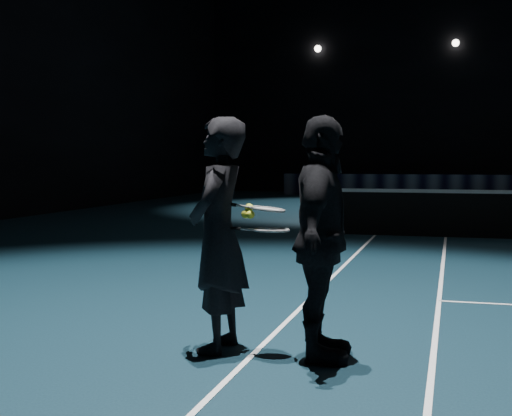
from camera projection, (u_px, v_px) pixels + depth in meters
The scene contains 6 objects.
net_post_left at pixel (330, 208), 14.49m from camera, with size 0.10×0.10×1.10m, color black.
player_a at pixel (218, 235), 5.73m from camera, with size 0.69×0.45×1.89m, color black.
player_b at pixel (321, 239), 5.45m from camera, with size 1.11×0.46×1.89m, color black.
racket_lower at pixel (271, 230), 5.58m from camera, with size 0.68×0.22×0.03m, color black, non-canonical shape.
racket_upper at pixel (267, 209), 5.62m from camera, with size 0.68×0.22×0.03m, color black, non-canonical shape.
tennis_balls at pixel (248, 212), 5.64m from camera, with size 0.12×0.10×0.12m, color gold, non-canonical shape.
Camera 1 is at (-3.98, -14.33, 1.56)m, focal length 50.00 mm.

